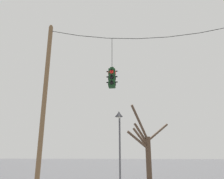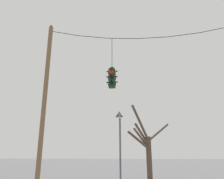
# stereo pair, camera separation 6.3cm
# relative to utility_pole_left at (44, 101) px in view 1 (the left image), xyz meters

# --- Properties ---
(utility_pole_left) EXTENTS (0.24, 0.24, 9.17)m
(utility_pole_left) POSITION_rel_utility_pole_left_xyz_m (0.00, 0.00, 0.00)
(utility_pole_left) COLOR brown
(utility_pole_left) RESTS_ON ground_plane
(span_wire) EXTENTS (11.66, 0.03, 0.85)m
(span_wire) POSITION_rel_utility_pole_left_xyz_m (5.83, 0.00, 3.66)
(span_wire) COLOR black
(traffic_light_near_left_pole) EXTENTS (0.58, 0.58, 2.87)m
(traffic_light_near_left_pole) POSITION_rel_utility_pole_left_xyz_m (3.61, 0.00, 1.16)
(traffic_light_near_left_pole) COLOR #143819
(street_lamp) EXTENTS (0.54, 0.92, 4.70)m
(street_lamp) POSITION_rel_utility_pole_left_xyz_m (3.64, 4.14, -0.91)
(street_lamp) COLOR #515156
(street_lamp) RESTS_ON ground_plane
(bare_tree) EXTENTS (3.38, 2.96, 5.48)m
(bare_tree) POSITION_rel_utility_pole_left_xyz_m (5.53, 6.62, -2.16)
(bare_tree) COLOR brown
(bare_tree) RESTS_ON ground_plane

